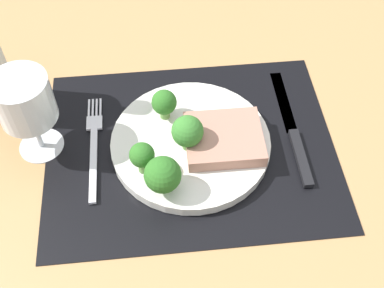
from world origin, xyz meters
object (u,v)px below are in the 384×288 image
(fork, at_px, (94,146))
(knife, at_px, (294,134))
(wine_glass, at_px, (25,103))
(steak, at_px, (224,139))
(plate, at_px, (191,143))

(fork, height_order, knife, knife)
(wine_glass, bearing_deg, fork, -8.36)
(steak, distance_m, wine_glass, 0.28)
(plate, bearing_deg, fork, 174.32)
(plate, xyz_separation_m, knife, (0.16, 0.01, -0.00))
(plate, height_order, steak, steak)
(steak, height_order, fork, steak)
(fork, bearing_deg, steak, -6.01)
(knife, height_order, wine_glass, wine_glass)
(plate, distance_m, wine_glass, 0.24)
(fork, distance_m, knife, 0.30)
(steak, bearing_deg, wine_glass, 172.28)
(steak, distance_m, knife, 0.11)
(plate, distance_m, steak, 0.05)
(knife, xyz_separation_m, wine_glass, (-0.38, 0.02, 0.09))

